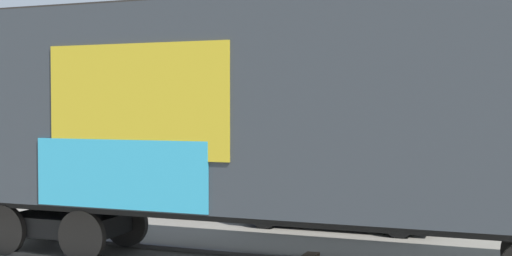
# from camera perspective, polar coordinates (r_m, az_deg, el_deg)

# --- Properties ---
(freight_car) EXTENTS (14.53, 3.23, 4.61)m
(freight_car) POSITION_cam_1_polar(r_m,az_deg,el_deg) (11.18, 3.20, 1.38)
(freight_car) COLOR #33383D
(freight_car) RESTS_ON ground_plane
(hillside) EXTENTS (130.29, 28.89, 13.39)m
(hillside) POSITION_cam_1_polar(r_m,az_deg,el_deg) (80.72, 17.23, 3.09)
(hillside) COLOR slate
(hillside) RESTS_ON ground_plane
(parked_car_blue) EXTENTS (4.70, 2.00, 1.61)m
(parked_car_blue) POSITION_cam_1_polar(r_m,az_deg,el_deg) (18.03, -8.99, -4.27)
(parked_car_blue) COLOR navy
(parked_car_blue) RESTS_ON ground_plane
(parked_car_black) EXTENTS (4.44, 2.12, 1.56)m
(parked_car_black) POSITION_cam_1_polar(r_m,az_deg,el_deg) (15.62, 6.97, -5.23)
(parked_car_black) COLOR black
(parked_car_black) RESTS_ON ground_plane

